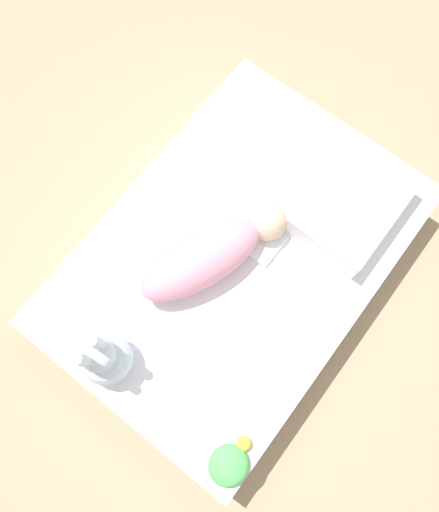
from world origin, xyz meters
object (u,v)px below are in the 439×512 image
Objects in this scene: bunny_plush at (104,357)px; turtle_plush at (230,463)px; pillow at (353,206)px; swaddled_baby at (211,254)px.

bunny_plush reaches higher than turtle_plush.
bunny_plush is 2.12× the size of turtle_plush.
bunny_plush is at bearing 88.74° from turtle_plush.
bunny_plush is (-0.90, 0.32, 0.05)m from pillow.
swaddled_baby is at bearing -6.43° from bunny_plush.
bunny_plush is (-0.46, 0.05, 0.03)m from swaddled_baby.
turtle_plush is (-0.47, -0.44, -0.05)m from swaddled_baby.
turtle_plush is at bearing -116.66° from swaddled_baby.
pillow is at bearing 10.34° from turtle_plush.
pillow is at bearing -11.44° from swaddled_baby.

